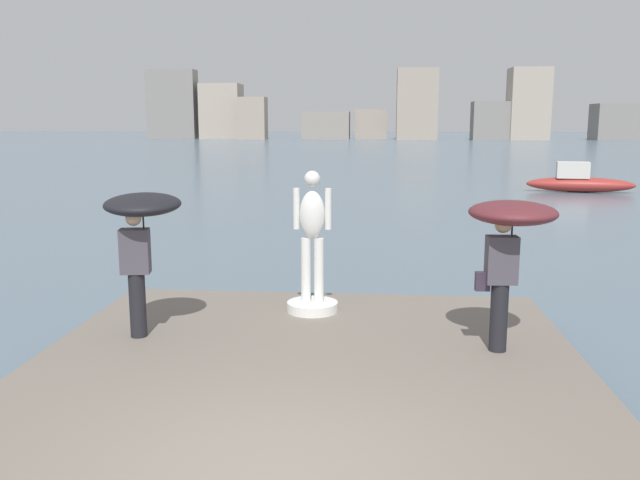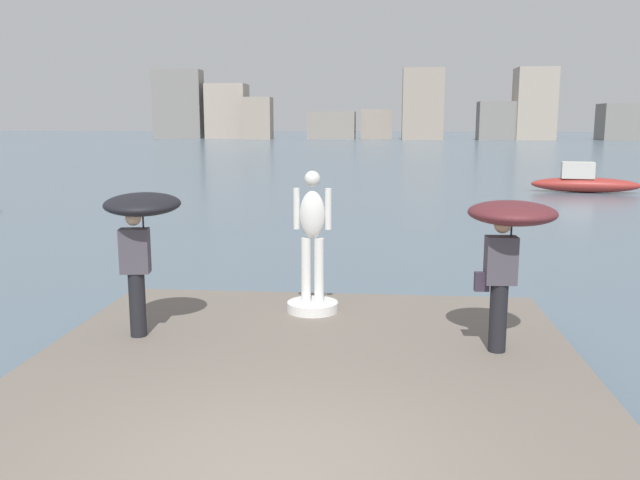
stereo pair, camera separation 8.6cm
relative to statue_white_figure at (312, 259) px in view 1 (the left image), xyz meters
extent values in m
plane|color=slate|center=(0.13, 35.09, -1.22)|extent=(400.00, 400.00, 0.00)
cube|color=#70665B|center=(0.13, -3.40, -1.02)|extent=(6.79, 9.02, 0.40)
cylinder|color=white|center=(0.00, 0.00, -0.75)|extent=(0.78, 0.78, 0.14)
cylinder|color=white|center=(-0.10, 0.00, -0.18)|extent=(0.15, 0.15, 1.00)
cylinder|color=white|center=(0.10, 0.00, -0.18)|extent=(0.15, 0.15, 1.00)
ellipsoid|color=white|center=(0.00, 0.00, 0.68)|extent=(0.38, 0.26, 0.72)
sphere|color=white|center=(0.00, 0.00, 1.22)|extent=(0.24, 0.24, 0.24)
cylinder|color=white|center=(-0.24, 0.00, 0.77)|extent=(0.10, 0.10, 0.62)
cylinder|color=white|center=(0.24, 0.00, 0.77)|extent=(0.10, 0.10, 0.62)
cylinder|color=black|center=(-2.24, -1.41, -0.38)|extent=(0.22, 0.22, 0.88)
cube|color=#47424C|center=(-2.24, -1.41, 0.36)|extent=(0.41, 0.30, 0.60)
sphere|color=beige|center=(-2.24, -1.41, 0.80)|extent=(0.21, 0.21, 0.21)
cylinder|color=#262626|center=(-2.12, -1.35, 0.66)|extent=(0.02, 0.02, 0.51)
ellipsoid|color=black|center=(-2.12, -1.35, 0.98)|extent=(1.16, 1.18, 0.34)
cylinder|color=black|center=(2.52, -1.59, -0.38)|extent=(0.22, 0.22, 0.88)
cube|color=#47424C|center=(2.52, -1.59, 0.36)|extent=(0.39, 0.26, 0.60)
sphere|color=tan|center=(2.52, -1.59, 0.80)|extent=(0.21, 0.21, 0.21)
cylinder|color=#262626|center=(2.64, -1.54, 0.64)|extent=(0.02, 0.02, 0.47)
ellipsoid|color=#5B2328|center=(2.64, -1.54, 0.95)|extent=(1.14, 1.14, 0.31)
cube|color=#332838|center=(2.30, -1.58, 0.08)|extent=(0.18, 0.11, 0.24)
ellipsoid|color=#9E2D28|center=(10.63, 22.41, -0.87)|extent=(5.01, 1.97, 0.71)
cube|color=beige|center=(10.27, 22.47, -0.18)|extent=(1.58, 1.08, 0.77)
cube|color=gray|center=(-39.85, 123.06, 5.56)|extent=(9.69, 4.05, 13.56)
cube|color=#A89989|center=(-29.95, 123.51, 4.17)|extent=(7.87, 6.60, 10.78)
cube|color=gray|center=(-22.76, 118.51, 2.78)|extent=(5.29, 4.26, 8.01)
cube|color=gray|center=(-8.81, 122.47, 1.43)|extent=(9.22, 6.15, 5.31)
cube|color=gray|center=(0.00, 123.73, 1.66)|extent=(6.15, 4.29, 5.76)
cube|color=gray|center=(8.55, 116.78, 5.31)|extent=(7.50, 4.44, 13.07)
cube|color=gray|center=(22.37, 117.29, 2.29)|extent=(7.17, 4.76, 7.02)
cube|color=#A89989|center=(28.98, 117.66, 5.32)|extent=(7.10, 6.28, 13.08)
cube|color=gray|center=(45.78, 118.68, 2.09)|extent=(9.16, 6.22, 6.62)
camera|label=1|loc=(0.93, -9.81, 2.05)|focal=37.20mm
camera|label=2|loc=(1.01, -9.80, 2.05)|focal=37.20mm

